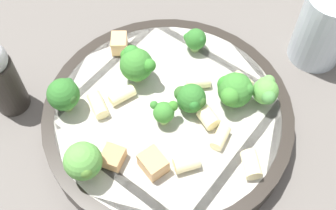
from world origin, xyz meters
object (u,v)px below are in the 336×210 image
(rigatoni_5, at_px, (98,105))
(rigatoni_6, at_px, (198,82))
(rigatoni_0, at_px, (220,137))
(chicken_chunk_2, at_px, (119,43))
(broccoli_floret_7, at_px, (136,63))
(rigatoni_4, at_px, (251,164))
(broccoli_floret_5, at_px, (266,91))
(chicken_chunk_1, at_px, (153,163))
(pasta_bowl, at_px, (168,116))
(broccoli_floret_1, at_px, (64,95))
(rigatoni_3, at_px, (208,118))
(broccoli_floret_0, at_px, (164,112))
(broccoli_floret_2, at_px, (195,40))
(broccoli_floret_3, at_px, (84,162))
(rigatoni_2, at_px, (122,95))
(pepper_shaker, at_px, (0,77))
(rigatoni_1, at_px, (242,81))
(broccoli_floret_6, at_px, (191,98))
(drinking_glass, at_px, (323,33))
(broccoli_floret_4, at_px, (234,90))
(rigatoni_7, at_px, (187,163))
(chicken_chunk_0, at_px, (113,157))

(rigatoni_5, relative_size, rigatoni_6, 1.13)
(rigatoni_0, relative_size, chicken_chunk_2, 1.11)
(broccoli_floret_7, distance_m, rigatoni_4, 0.16)
(broccoli_floret_5, xyz_separation_m, chicken_chunk_1, (-0.01, 0.14, -0.01))
(rigatoni_6, bearing_deg, pasta_bowl, 104.34)
(broccoli_floret_1, height_order, rigatoni_3, broccoli_floret_1)
(broccoli_floret_0, height_order, broccoli_floret_2, same)
(rigatoni_3, height_order, chicken_chunk_2, chicken_chunk_2)
(broccoli_floret_3, relative_size, chicken_chunk_1, 1.79)
(rigatoni_5, bearing_deg, rigatoni_2, -92.14)
(rigatoni_4, relative_size, pepper_shaker, 0.26)
(chicken_chunk_1, bearing_deg, broccoli_floret_0, -40.55)
(rigatoni_1, xyz_separation_m, chicken_chunk_1, (-0.04, 0.13, 0.00))
(broccoli_floret_3, height_order, rigatoni_5, broccoli_floret_3)
(broccoli_floret_2, distance_m, rigatoni_5, 0.13)
(rigatoni_1, bearing_deg, broccoli_floret_6, 88.35)
(broccoli_floret_7, xyz_separation_m, chicken_chunk_2, (0.05, -0.00, -0.02))
(rigatoni_1, distance_m, rigatoni_4, 0.10)
(pepper_shaker, bearing_deg, broccoli_floret_6, -126.84)
(pasta_bowl, relative_size, rigatoni_1, 12.35)
(broccoli_floret_3, relative_size, rigatoni_4, 1.75)
(rigatoni_2, bearing_deg, broccoli_floret_7, -58.02)
(drinking_glass, bearing_deg, rigatoni_4, 119.24)
(broccoli_floret_0, relative_size, broccoli_floret_4, 0.70)
(broccoli_floret_3, relative_size, broccoli_floret_4, 1.12)
(rigatoni_7, bearing_deg, broccoli_floret_1, 31.44)
(broccoli_floret_5, bearing_deg, rigatoni_5, 63.54)
(chicken_chunk_0, bearing_deg, chicken_chunk_1, -130.59)
(rigatoni_0, bearing_deg, broccoli_floret_7, 18.41)
(broccoli_floret_6, xyz_separation_m, pepper_shaker, (0.12, 0.16, 0.00))
(broccoli_floret_0, xyz_separation_m, chicken_chunk_2, (0.11, -0.00, -0.01))
(broccoli_floret_5, height_order, rigatoni_5, broccoli_floret_5)
(broccoli_floret_5, relative_size, rigatoni_6, 1.28)
(rigatoni_1, relative_size, chicken_chunk_1, 0.85)
(broccoli_floret_0, distance_m, drinking_glass, 0.22)
(broccoli_floret_3, distance_m, rigatoni_7, 0.10)
(broccoli_floret_0, height_order, rigatoni_7, broccoli_floret_0)
(rigatoni_3, relative_size, rigatoni_5, 0.71)
(rigatoni_7, bearing_deg, broccoli_floret_4, -63.19)
(pepper_shaker, bearing_deg, rigatoni_6, -118.67)
(broccoli_floret_0, xyz_separation_m, rigatoni_1, (-0.00, -0.10, -0.01))
(rigatoni_6, bearing_deg, broccoli_floret_5, -136.11)
(broccoli_floret_1, distance_m, rigatoni_6, 0.14)
(broccoli_floret_6, bearing_deg, broccoli_floret_2, -35.07)
(broccoli_floret_3, relative_size, chicken_chunk_0, 2.07)
(chicken_chunk_2, bearing_deg, broccoli_floret_5, -144.63)
(broccoli_floret_2, bearing_deg, rigatoni_4, 168.33)
(broccoli_floret_1, distance_m, rigatoni_5, 0.04)
(broccoli_floret_3, bearing_deg, rigatoni_0, -103.55)
(broccoli_floret_5, height_order, chicken_chunk_2, broccoli_floret_5)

